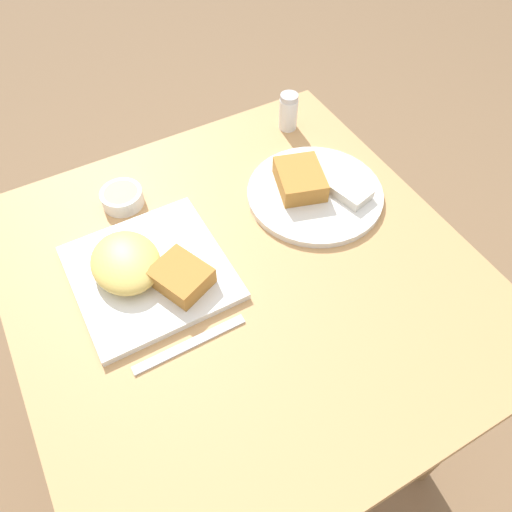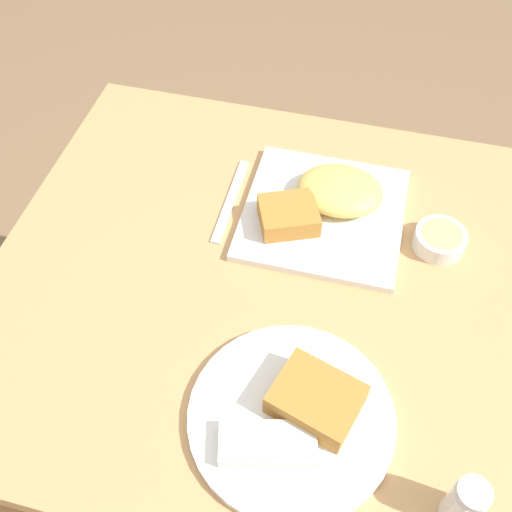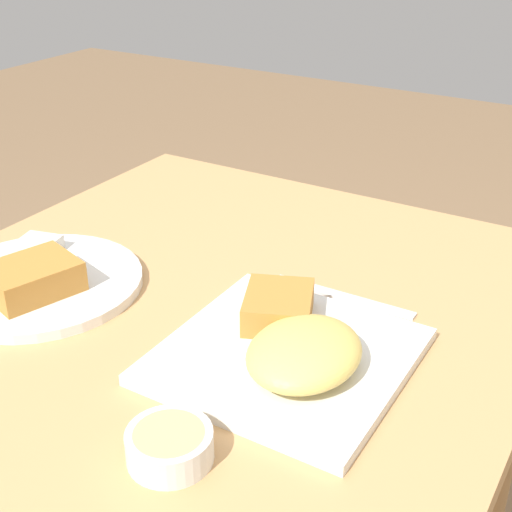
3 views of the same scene
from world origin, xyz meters
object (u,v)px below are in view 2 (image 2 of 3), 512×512
at_px(sauce_ramekin, 440,240).
at_px(salt_shaker, 463,504).
at_px(plate_oval_far, 295,415).
at_px(plate_square_near, 325,205).
at_px(butter_knife, 231,200).

xyz_separation_m(sauce_ramekin, salt_shaker, (-0.05, 0.42, 0.02)).
height_order(plate_oval_far, sauce_ramekin, plate_oval_far).
bearing_deg(salt_shaker, sauce_ramekin, -83.47).
distance_m(plate_oval_far, salt_shaker, 0.22).
xyz_separation_m(plate_square_near, plate_oval_far, (-0.03, 0.37, -0.01)).
bearing_deg(butter_knife, plate_square_near, 93.38).
bearing_deg(plate_square_near, sauce_ramekin, 172.48).
bearing_deg(sauce_ramekin, butter_knife, -2.36).
height_order(sauce_ramekin, butter_knife, sauce_ramekin).
bearing_deg(plate_square_near, butter_knife, 3.78).
distance_m(sauce_ramekin, butter_knife, 0.36).
relative_size(plate_square_near, plate_oval_far, 0.96).
relative_size(plate_oval_far, salt_shaker, 3.20).
relative_size(plate_oval_far, sauce_ramekin, 3.33).
distance_m(sauce_ramekin, salt_shaker, 0.42).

